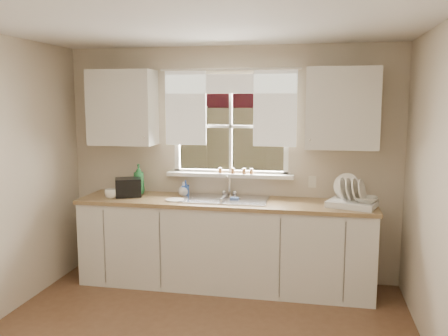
% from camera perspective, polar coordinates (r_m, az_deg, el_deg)
% --- Properties ---
extents(room_walls, '(3.62, 4.02, 2.50)m').
position_cam_1_polar(room_walls, '(3.16, -6.09, -4.57)').
color(room_walls, beige).
rests_on(room_walls, ground).
extents(ceiling, '(3.60, 4.00, 0.02)m').
position_cam_1_polar(ceiling, '(3.19, -6.08, 18.39)').
color(ceiling, silver).
rests_on(ceiling, room_walls).
extents(window, '(1.38, 0.16, 1.06)m').
position_cam_1_polar(window, '(5.11, 0.77, 3.17)').
color(window, white).
rests_on(window, room_walls).
extents(curtains, '(1.50, 0.03, 0.81)m').
position_cam_1_polar(curtains, '(5.04, 0.67, 8.20)').
color(curtains, white).
rests_on(curtains, room_walls).
extents(base_cabinets, '(3.00, 0.62, 0.87)m').
position_cam_1_polar(base_cabinets, '(5.00, 0.07, -9.23)').
color(base_cabinets, silver).
rests_on(base_cabinets, ground).
extents(countertop, '(3.04, 0.65, 0.04)m').
position_cam_1_polar(countertop, '(4.89, 0.07, -4.13)').
color(countertop, olive).
rests_on(countertop, base_cabinets).
extents(upper_cabinet_left, '(0.70, 0.33, 0.80)m').
position_cam_1_polar(upper_cabinet_left, '(5.26, -12.11, 7.10)').
color(upper_cabinet_left, silver).
rests_on(upper_cabinet_left, room_walls).
extents(upper_cabinet_right, '(0.70, 0.33, 0.80)m').
position_cam_1_polar(upper_cabinet_right, '(4.83, 14.01, 6.97)').
color(upper_cabinet_right, silver).
rests_on(upper_cabinet_right, room_walls).
extents(wall_outlet, '(0.08, 0.01, 0.12)m').
position_cam_1_polar(wall_outlet, '(5.06, 10.58, -1.65)').
color(wall_outlet, beige).
rests_on(wall_outlet, room_walls).
extents(sill_jars, '(0.38, 0.04, 0.06)m').
position_cam_1_polar(sill_jars, '(5.07, 1.58, -0.35)').
color(sill_jars, brown).
rests_on(sill_jars, window).
extents(backyard, '(20.00, 10.00, 6.13)m').
position_cam_1_polar(backyard, '(11.53, 9.78, 15.67)').
color(backyard, '#335421').
rests_on(backyard, ground).
extents(sink, '(0.88, 0.52, 0.40)m').
position_cam_1_polar(sink, '(4.93, 0.14, -4.65)').
color(sink, '#B7B7BC').
rests_on(sink, countertop).
extents(dish_rack, '(0.52, 0.45, 0.31)m').
position_cam_1_polar(dish_rack, '(4.75, 15.12, -3.65)').
color(dish_rack, white).
rests_on(dish_rack, countertop).
extents(bowl, '(0.24, 0.24, 0.05)m').
position_cam_1_polar(bowl, '(4.71, 16.68, -3.64)').
color(bowl, beige).
rests_on(bowl, dish_rack).
extents(soap_bottle_a, '(0.17, 0.17, 0.33)m').
position_cam_1_polar(soap_bottle_a, '(5.29, -10.22, -1.29)').
color(soap_bottle_a, '#2D8A46').
rests_on(soap_bottle_a, countertop).
extents(soap_bottle_b, '(0.09, 0.09, 0.17)m').
position_cam_1_polar(soap_bottle_b, '(5.12, -4.65, -2.42)').
color(soap_bottle_b, '#2E53AC').
rests_on(soap_bottle_b, countertop).
extents(soap_bottle_c, '(0.12, 0.12, 0.15)m').
position_cam_1_polar(soap_bottle_c, '(5.12, -4.89, -2.54)').
color(soap_bottle_c, beige).
rests_on(soap_bottle_c, countertop).
extents(saucer, '(0.19, 0.19, 0.01)m').
position_cam_1_polar(saucer, '(4.90, -5.94, -3.84)').
color(saucer, white).
rests_on(saucer, countertop).
extents(cup, '(0.16, 0.16, 0.10)m').
position_cam_1_polar(cup, '(5.11, -13.48, -3.02)').
color(cup, white).
rests_on(cup, countertop).
extents(black_appliance, '(0.33, 0.32, 0.19)m').
position_cam_1_polar(black_appliance, '(5.18, -11.44, -2.28)').
color(black_appliance, black).
rests_on(black_appliance, countertop).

